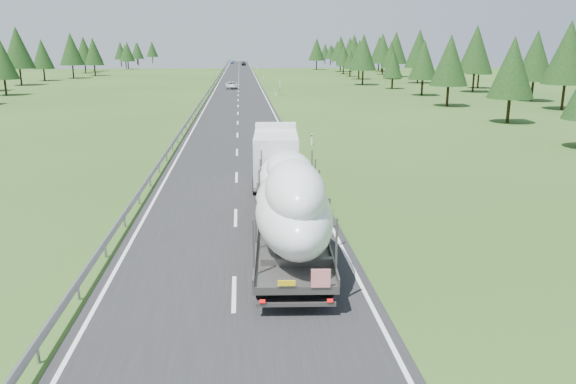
{
  "coord_description": "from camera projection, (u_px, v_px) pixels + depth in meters",
  "views": [
    {
      "loc": [
        0.37,
        -18.22,
        8.46
      ],
      "look_at": [
        2.42,
        6.17,
        2.04
      ],
      "focal_mm": 35.0,
      "sensor_mm": 36.0,
      "label": 1
    }
  ],
  "objects": [
    {
      "name": "distant_car_blue",
      "position": [
        232.0,
        62.0,
        266.71
      ],
      "size": [
        1.7,
        4.46,
        1.45
      ],
      "primitive_type": "imported",
      "rotation": [
        0.0,
        0.0,
        0.04
      ],
      "color": "#192947",
      "rests_on": "ground"
    },
    {
      "name": "guardrail",
      "position": [
        213.0,
        85.0,
        115.43
      ],
      "size": [
        0.1,
        400.0,
        0.76
      ],
      "color": "slate",
      "rests_on": "ground"
    },
    {
      "name": "road_surface",
      "position": [
        238.0,
        87.0,
        116.07
      ],
      "size": [
        10.0,
        400.0,
        0.02
      ],
      "primitive_type": "cube",
      "color": "black",
      "rests_on": "ground"
    },
    {
      "name": "distant_van",
      "position": [
        231.0,
        85.0,
        112.31
      ],
      "size": [
        2.63,
        5.14,
        1.39
      ],
      "primitive_type": "imported",
      "rotation": [
        0.0,
        0.0,
        0.07
      ],
      "color": "silver",
      "rests_on": "ground"
    },
    {
      "name": "highway_sign",
      "position": [
        280.0,
        85.0,
        96.92
      ],
      "size": [
        0.08,
        0.9,
        2.6
      ],
      "color": "slate",
      "rests_on": "ground"
    },
    {
      "name": "ground",
      "position": [
        234.0,
        294.0,
        19.68
      ],
      "size": [
        400.0,
        400.0,
        0.0
      ],
      "primitive_type": "plane",
      "color": "#2A4A18",
      "rests_on": "ground"
    },
    {
      "name": "tree_line_left",
      "position": [
        22.0,
        52.0,
        116.15
      ],
      "size": [
        15.95,
        303.64,
        12.52
      ],
      "color": "black",
      "rests_on": "ground"
    },
    {
      "name": "marker_posts",
      "position": [
        260.0,
        72.0,
        169.48
      ],
      "size": [
        0.13,
        350.08,
        1.0
      ],
      "color": "silver",
      "rests_on": "ground"
    },
    {
      "name": "distant_car_dark",
      "position": [
        244.0,
        64.0,
        242.05
      ],
      "size": [
        2.05,
        4.6,
        1.54
      ],
      "primitive_type": "imported",
      "rotation": [
        0.0,
        0.0,
        -0.05
      ],
      "color": "black",
      "rests_on": "ground"
    },
    {
      "name": "tree_line_right",
      "position": [
        414.0,
        52.0,
        127.17
      ],
      "size": [
        27.19,
        302.7,
        12.46
      ],
      "color": "black",
      "rests_on": "ground"
    },
    {
      "name": "boat_truck",
      "position": [
        287.0,
        184.0,
        25.7
      ],
      "size": [
        3.63,
        20.0,
        4.52
      ],
      "color": "silver",
      "rests_on": "ground"
    }
  ]
}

